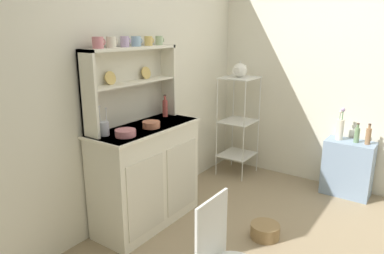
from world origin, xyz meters
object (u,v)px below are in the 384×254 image
at_px(jam_bottle, 165,108).
at_px(oil_bottle, 357,135).
at_px(bakers_rack, 238,117).
at_px(bowl_mixing_large, 125,133).
at_px(flower_vase, 340,128).
at_px(vinegar_bottle, 368,136).
at_px(cup_rose_0, 98,43).
at_px(hutch_cabinet, 147,174).
at_px(hutch_shelf_unit, 129,80).
at_px(side_shelf_blue, 348,168).
at_px(utensil_jar, 104,128).
at_px(porcelain_teapot, 240,70).
at_px(floor_basket, 265,231).

relative_size(jam_bottle, oil_bottle, 1.02).
relative_size(bakers_rack, jam_bottle, 5.62).
xyz_separation_m(bakers_rack, bowl_mixing_large, (-1.79, 0.04, 0.23)).
distance_m(flower_vase, vinegar_bottle, 0.28).
bearing_deg(flower_vase, cup_rose_0, 145.81).
relative_size(hutch_cabinet, hutch_shelf_unit, 1.07).
xyz_separation_m(side_shelf_blue, utensil_jar, (-2.03, 1.43, 0.67)).
height_order(jam_bottle, oil_bottle, jam_bottle).
distance_m(hutch_cabinet, jam_bottle, 0.66).
distance_m(hutch_cabinet, vinegar_bottle, 2.24).
height_order(hutch_cabinet, bowl_mixing_large, bowl_mixing_large).
relative_size(porcelain_teapot, vinegar_bottle, 1.17).
xyz_separation_m(side_shelf_blue, porcelain_teapot, (-0.16, 1.23, 0.96)).
relative_size(side_shelf_blue, floor_basket, 2.39).
height_order(side_shelf_blue, cup_rose_0, cup_rose_0).
distance_m(cup_rose_0, utensil_jar, 0.65).
bearing_deg(flower_vase, floor_basket, 169.28).
height_order(bakers_rack, utensil_jar, bakers_rack).
distance_m(hutch_cabinet, cup_rose_0, 1.21).
bearing_deg(porcelain_teapot, hutch_shelf_unit, 169.37).
xyz_separation_m(bowl_mixing_large, flower_vase, (1.95, -1.16, -0.22)).
height_order(hutch_shelf_unit, porcelain_teapot, hutch_shelf_unit).
bearing_deg(utensil_jar, floor_basket, -54.65).
bearing_deg(flower_vase, bakers_rack, 97.89).
bearing_deg(hutch_shelf_unit, hutch_cabinet, -90.00).
relative_size(bowl_mixing_large, vinegar_bottle, 0.76).
height_order(oil_bottle, vinegar_bottle, vinegar_bottle).
distance_m(hutch_cabinet, utensil_jar, 0.64).
height_order(side_shelf_blue, bowl_mixing_large, bowl_mixing_large).
relative_size(bakers_rack, floor_basket, 4.78).
distance_m(bowl_mixing_large, porcelain_teapot, 1.82).
bearing_deg(flower_vase, bowl_mixing_large, 149.30).
bearing_deg(bowl_mixing_large, side_shelf_blue, -33.23).
height_order(side_shelf_blue, oil_bottle, oil_bottle).
distance_m(hutch_cabinet, oil_bottle, 2.17).
height_order(bowl_mixing_large, oil_bottle, bowl_mixing_large).
relative_size(bakers_rack, utensil_jar, 4.90).
bearing_deg(cup_rose_0, side_shelf_blue, -36.48).
bearing_deg(flower_vase, side_shelf_blue, -89.77).
height_order(bakers_rack, jam_bottle, bakers_rack).
bearing_deg(cup_rose_0, vinegar_bottle, -39.23).
relative_size(cup_rose_0, oil_bottle, 0.48).
bearing_deg(floor_basket, side_shelf_blue, -15.82).
relative_size(hutch_cabinet, cup_rose_0, 10.60).
distance_m(jam_bottle, oil_bottle, 1.97).
height_order(bowl_mixing_large, porcelain_teapot, porcelain_teapot).
bearing_deg(vinegar_bottle, utensil_jar, 142.06).
height_order(cup_rose_0, vinegar_bottle, cup_rose_0).
relative_size(hutch_cabinet, bakers_rack, 0.88).
relative_size(bowl_mixing_large, jam_bottle, 0.78).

